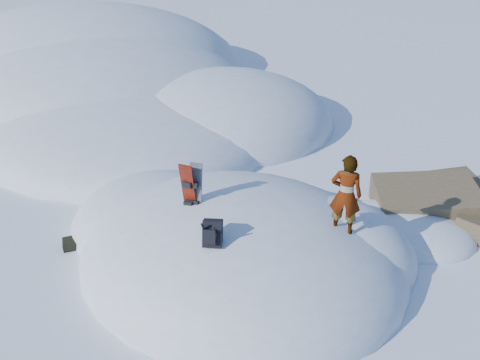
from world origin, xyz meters
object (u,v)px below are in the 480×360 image
(backpack, at_px, (212,234))
(person, at_px, (346,195))
(snowboard_red, at_px, (189,196))
(snowboard_dark, at_px, (195,195))

(backpack, height_order, person, person)
(snowboard_red, height_order, person, person)
(snowboard_red, distance_m, backpack, 1.35)
(snowboard_red, bearing_deg, backpack, -45.65)
(backpack, relative_size, person, 0.35)
(snowboard_dark, distance_m, backpack, 1.31)
(snowboard_red, xyz_separation_m, backpack, (0.94, -0.97, -0.06))
(snowboard_dark, height_order, person, person)
(person, bearing_deg, snowboard_dark, 6.82)
(snowboard_dark, distance_m, person, 2.92)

